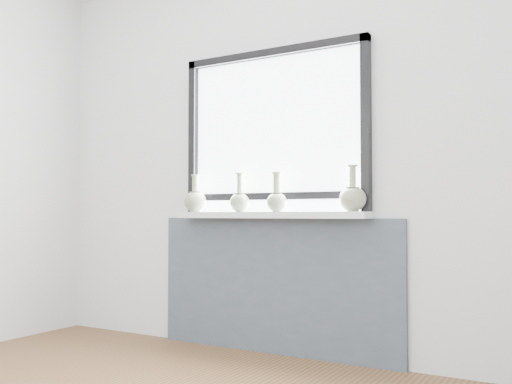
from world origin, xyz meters
The scene contains 8 objects.
back_wall centered at (0.00, 1.81, 1.30)m, with size 3.60×0.02×2.60m, color silver.
apron_panel centered at (0.00, 1.78, 0.43)m, with size 1.70×0.03×0.86m, color #484F5E.
windowsill centered at (0.00, 1.71, 0.88)m, with size 1.32×0.18×0.04m, color white.
window centered at (0.00, 1.77, 1.44)m, with size 1.30×0.06×1.05m.
vase_a centered at (-0.56, 1.69, 0.98)m, with size 0.15×0.15×0.26m.
vase_b centered at (-0.22, 1.71, 0.98)m, with size 0.13×0.13×0.25m.
vase_c centered at (0.07, 1.69, 0.98)m, with size 0.13×0.13×0.25m.
vase_d centered at (0.56, 1.70, 0.98)m, with size 0.16×0.16×0.27m.
Camera 1 is at (1.74, -1.43, 0.89)m, focal length 40.00 mm.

